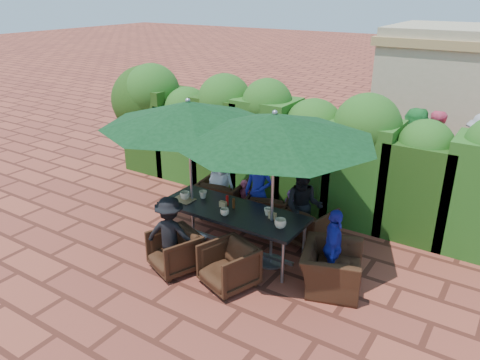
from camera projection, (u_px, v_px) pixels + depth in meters
The scene contains 31 objects.
ground at pixel (221, 250), 7.74m from camera, with size 80.00×80.00×0.00m, color brown.
dining_table at pixel (233, 214), 7.47m from camera, with size 2.41×0.90×0.75m.
umbrella_left at pixel (188, 114), 7.26m from camera, with size 2.77×2.77×2.46m.
umbrella_right at pixel (274, 127), 6.56m from camera, with size 2.98×2.98×2.46m.
chair_far_left at pixel (224, 196), 8.76m from camera, with size 0.80×0.75×0.82m, color black.
chair_far_mid at pixel (270, 208), 8.34m from camera, with size 0.74×0.70×0.77m, color black.
chair_far_right at pixel (310, 223), 7.86m from camera, with size 0.71×0.66×0.73m, color black.
chair_near_left at pixel (175, 250), 7.09m from camera, with size 0.67×0.63×0.69m, color black.
chair_near_right at pixel (228, 264), 6.70m from camera, with size 0.69×0.65×0.71m, color black.
chair_end_right at pixel (332, 262), 6.66m from camera, with size 0.95×0.62×0.83m, color black.
adult_far_left at pixel (221, 187), 8.61m from camera, with size 0.62×0.37×1.26m, color white.
adult_far_mid at pixel (259, 192), 8.17m from camera, with size 0.51×0.42×1.42m, color #1E24A5.
adult_far_right at pixel (303, 207), 7.73m from camera, with size 0.64×0.39×1.33m, color black.
adult_near_left at pixel (170, 234), 7.02m from camera, with size 0.77×0.35×1.20m, color black.
adult_end_right at pixel (333, 248), 6.67m from camera, with size 0.69×0.35×1.18m, color #1E24A5.
child_left at pixel (244, 201), 8.55m from camera, with size 0.29×0.24×0.82m, color #F2557B.
child_right at pixel (290, 213), 8.09m from camera, with size 0.30×0.24×0.83m, color #804393.
pedestrian_a at pixel (412, 150), 9.67m from camera, with size 1.70×0.61×1.82m, color green.
pedestrian_b at pixel (431, 152), 9.72m from camera, with size 0.83×0.51×1.74m, color #F2557B.
pedestrian_c at pixel (479, 160), 9.04m from camera, with size 1.19×0.55×1.87m, color #95949D.
cup_a at pixel (185, 196), 7.79m from camera, with size 0.16×0.16×0.13m, color beige.
cup_b at pixel (203, 194), 7.84m from camera, with size 0.13×0.13×0.13m, color beige.
cup_c at pixel (225, 212), 7.24m from camera, with size 0.14×0.14×0.11m, color beige.
cup_d at pixel (268, 212), 7.25m from camera, with size 0.12×0.12×0.12m, color beige.
cup_e at pixel (280, 224), 6.86m from camera, with size 0.18×0.18×0.14m, color beige.
ketchup_bottle at pixel (227, 200), 7.57m from camera, with size 0.04×0.04×0.17m, color #B20C0A.
sauce_bottle at pixel (234, 203), 7.47m from camera, with size 0.04×0.04×0.17m, color #4C230C.
serving_tray at pixel (184, 200), 7.78m from camera, with size 0.35×0.25×0.02m, color #9C774B.
number_block_left at pixel (223, 204), 7.52m from camera, with size 0.12×0.06×0.10m, color tan.
number_block_right at pixel (272, 216), 7.14m from camera, with size 0.12×0.06×0.10m, color tan.
hedge_wall at pixel (276, 136), 9.18m from camera, with size 9.10×1.60×2.48m.
Camera 1 is at (3.92, -5.46, 4.02)m, focal length 35.00 mm.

